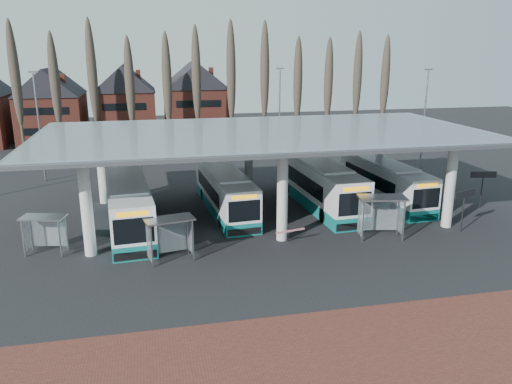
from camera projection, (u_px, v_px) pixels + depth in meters
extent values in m
plane|color=black|center=(292.00, 254.00, 30.42)|extent=(140.00, 140.00, 0.00)
cube|color=brown|center=(380.00, 374.00, 19.14)|extent=(70.00, 10.00, 0.03)
cylinder|color=silver|center=(87.00, 208.00, 29.50)|extent=(0.70, 0.70, 6.00)
cylinder|color=silver|center=(101.00, 167.00, 39.84)|extent=(0.70, 0.70, 6.00)
cylinder|color=silver|center=(282.00, 196.00, 31.95)|extent=(0.70, 0.70, 6.00)
cylinder|color=silver|center=(248.00, 160.00, 42.28)|extent=(0.70, 0.70, 6.00)
cylinder|color=silver|center=(450.00, 185.00, 34.39)|extent=(0.70, 0.70, 6.00)
cylinder|color=silver|center=(379.00, 154.00, 44.73)|extent=(0.70, 0.70, 6.00)
cube|color=gray|center=(263.00, 132.00, 36.22)|extent=(32.00, 16.00, 0.12)
cube|color=silver|center=(263.00, 131.00, 36.20)|extent=(31.50, 15.50, 0.04)
cone|color=#473D33|center=(18.00, 95.00, 54.96)|extent=(0.36, 0.36, 14.50)
ellipsoid|color=#473D33|center=(16.00, 79.00, 54.49)|extent=(1.10, 1.10, 11.02)
cone|color=#473D33|center=(56.00, 94.00, 55.78)|extent=(0.36, 0.36, 14.50)
ellipsoid|color=#473D33|center=(55.00, 78.00, 55.30)|extent=(1.10, 1.10, 11.02)
cone|color=#473D33|center=(94.00, 93.00, 56.59)|extent=(0.36, 0.36, 14.50)
ellipsoid|color=#473D33|center=(92.00, 78.00, 56.11)|extent=(1.10, 1.10, 11.02)
cone|color=#473D33|center=(130.00, 93.00, 57.41)|extent=(0.36, 0.36, 14.50)
ellipsoid|color=#473D33|center=(129.00, 77.00, 56.93)|extent=(1.10, 1.10, 11.02)
cone|color=#473D33|center=(165.00, 92.00, 58.22)|extent=(0.36, 0.36, 14.50)
ellipsoid|color=#473D33|center=(164.00, 77.00, 57.74)|extent=(1.10, 1.10, 11.02)
cone|color=#473D33|center=(199.00, 92.00, 59.04)|extent=(0.36, 0.36, 14.50)
ellipsoid|color=#473D33|center=(199.00, 77.00, 58.56)|extent=(1.10, 1.10, 11.02)
cone|color=#473D33|center=(233.00, 91.00, 59.85)|extent=(0.36, 0.36, 14.50)
ellipsoid|color=#473D33|center=(232.00, 76.00, 59.37)|extent=(1.10, 1.10, 11.02)
cone|color=#473D33|center=(265.00, 90.00, 60.67)|extent=(0.36, 0.36, 14.50)
ellipsoid|color=#473D33|center=(265.00, 76.00, 60.19)|extent=(1.10, 1.10, 11.02)
cone|color=#473D33|center=(297.00, 90.00, 61.48)|extent=(0.36, 0.36, 14.50)
ellipsoid|color=#473D33|center=(297.00, 75.00, 61.00)|extent=(1.10, 1.10, 11.02)
cone|color=#473D33|center=(327.00, 89.00, 62.29)|extent=(0.36, 0.36, 14.50)
ellipsoid|color=#473D33|center=(328.00, 75.00, 61.82)|extent=(1.10, 1.10, 11.02)
cone|color=#473D33|center=(357.00, 89.00, 63.11)|extent=(0.36, 0.36, 14.50)
ellipsoid|color=#473D33|center=(358.00, 75.00, 62.63)|extent=(1.10, 1.10, 11.02)
cone|color=#473D33|center=(386.00, 88.00, 63.92)|extent=(0.36, 0.36, 14.50)
ellipsoid|color=#473D33|center=(387.00, 74.00, 63.45)|extent=(1.10, 1.10, 11.02)
cube|color=brown|center=(53.00, 116.00, 66.63)|extent=(8.00, 10.00, 7.00)
pyramid|color=black|center=(47.00, 62.00, 64.71)|extent=(8.30, 10.30, 3.50)
cube|color=brown|center=(126.00, 114.00, 68.57)|extent=(8.00, 10.00, 7.00)
pyramid|color=black|center=(123.00, 62.00, 66.65)|extent=(8.30, 10.30, 3.50)
cube|color=brown|center=(196.00, 112.00, 70.50)|extent=(8.00, 10.00, 7.00)
pyramid|color=black|center=(194.00, 61.00, 68.58)|extent=(8.30, 10.30, 3.50)
cylinder|color=slate|center=(40.00, 129.00, 46.06)|extent=(0.16, 0.16, 10.00)
cube|color=slate|center=(33.00, 72.00, 44.66)|extent=(0.80, 0.15, 0.15)
cylinder|color=slate|center=(279.00, 116.00, 54.70)|extent=(0.16, 0.16, 10.00)
cube|color=slate|center=(280.00, 68.00, 53.30)|extent=(0.80, 0.15, 0.15)
cylinder|color=slate|center=(424.00, 120.00, 51.92)|extent=(0.16, 0.16, 10.00)
cube|color=slate|center=(429.00, 69.00, 50.52)|extent=(0.80, 0.15, 0.15)
cube|color=white|center=(128.00, 202.00, 34.57)|extent=(3.64, 12.56, 2.89)
cube|color=#0E6B68|center=(129.00, 221.00, 34.95)|extent=(3.66, 12.58, 0.93)
cube|color=white|center=(127.00, 181.00, 34.16)|extent=(2.97, 7.60, 0.19)
cube|color=black|center=(128.00, 198.00, 35.02)|extent=(3.40, 9.10, 1.14)
cube|color=black|center=(134.00, 231.00, 28.88)|extent=(2.31, 0.25, 1.55)
cube|color=black|center=(124.00, 179.00, 40.22)|extent=(2.23, 0.25, 1.24)
cube|color=orange|center=(133.00, 214.00, 28.60)|extent=(1.84, 0.20, 0.31)
cube|color=black|center=(136.00, 255.00, 29.32)|extent=(2.50, 0.29, 0.52)
cylinder|color=black|center=(113.00, 242.00, 31.00)|extent=(0.37, 1.01, 0.99)
cylinder|color=black|center=(152.00, 238.00, 31.67)|extent=(0.37, 1.01, 0.99)
cylinder|color=black|center=(111.00, 207.00, 37.93)|extent=(0.37, 1.01, 0.99)
cylinder|color=black|center=(143.00, 204.00, 38.60)|extent=(0.37, 1.01, 0.99)
cube|color=white|center=(225.00, 189.00, 38.16)|extent=(3.25, 11.72, 2.70)
cube|color=#0E6B68|center=(225.00, 205.00, 38.52)|extent=(3.27, 11.74, 0.87)
cube|color=white|center=(225.00, 171.00, 37.77)|extent=(2.69, 7.09, 0.17)
cube|color=black|center=(224.00, 186.00, 38.58)|extent=(3.07, 8.49, 1.06)
cube|color=black|center=(244.00, 211.00, 32.81)|extent=(2.16, 0.21, 1.45)
cube|color=black|center=(210.00, 171.00, 43.46)|extent=(2.09, 0.20, 1.16)
cube|color=orange|center=(244.00, 197.00, 32.55)|extent=(1.72, 0.17, 0.29)
cube|color=black|center=(244.00, 232.00, 33.22)|extent=(2.34, 0.24, 0.48)
cylinder|color=black|center=(221.00, 221.00, 34.82)|extent=(0.33, 0.94, 0.93)
cylinder|color=black|center=(252.00, 219.00, 35.42)|extent=(0.33, 0.94, 0.93)
cylinder|color=black|center=(203.00, 194.00, 41.33)|extent=(0.33, 0.94, 0.93)
cylinder|color=black|center=(229.00, 192.00, 41.93)|extent=(0.33, 0.94, 0.93)
cube|color=white|center=(319.00, 182.00, 39.61)|extent=(3.38, 12.95, 2.99)
cube|color=#0E6B68|center=(318.00, 199.00, 40.01)|extent=(3.40, 12.98, 0.96)
cube|color=white|center=(320.00, 163.00, 39.19)|extent=(2.84, 7.81, 0.19)
cube|color=black|center=(317.00, 179.00, 40.08)|extent=(3.24, 9.37, 1.18)
cube|color=black|center=(355.00, 204.00, 33.66)|extent=(2.40, 0.19, 1.60)
cube|color=black|center=(293.00, 163.00, 45.52)|extent=(2.32, 0.18, 1.28)
cube|color=orange|center=(356.00, 189.00, 33.37)|extent=(1.91, 0.15, 0.32)
cube|color=black|center=(354.00, 226.00, 34.11)|extent=(2.59, 0.22, 0.53)
cylinder|color=black|center=(324.00, 215.00, 35.92)|extent=(0.35, 1.04, 1.03)
cylinder|color=black|center=(355.00, 213.00, 36.54)|extent=(0.35, 1.04, 1.03)
cylinder|color=black|center=(289.00, 188.00, 43.16)|extent=(0.35, 1.04, 1.03)
cylinder|color=black|center=(315.00, 186.00, 43.78)|extent=(0.35, 1.04, 1.03)
cube|color=white|center=(384.00, 179.00, 40.96)|extent=(3.21, 11.78, 2.72)
cube|color=#0E6B68|center=(383.00, 195.00, 41.32)|extent=(3.23, 11.80, 0.87)
cube|color=white|center=(386.00, 163.00, 40.58)|extent=(2.67, 7.12, 0.17)
cube|color=black|center=(382.00, 177.00, 41.39)|extent=(3.04, 8.53, 1.07)
cube|color=black|center=(426.00, 198.00, 35.58)|extent=(2.18, 0.20, 1.46)
cube|color=black|center=(353.00, 163.00, 46.31)|extent=(2.10, 0.19, 1.16)
cube|color=orange|center=(427.00, 185.00, 35.32)|extent=(1.73, 0.16, 0.29)
cube|color=black|center=(424.00, 218.00, 35.99)|extent=(2.35, 0.23, 0.49)
cylinder|color=black|center=(395.00, 209.00, 37.61)|extent=(0.33, 0.95, 0.93)
cylinder|color=black|center=(421.00, 206.00, 38.20)|extent=(0.33, 0.95, 0.93)
cylinder|color=black|center=(353.00, 185.00, 44.16)|extent=(0.33, 0.95, 0.93)
cylinder|color=black|center=(375.00, 183.00, 44.75)|extent=(0.33, 0.95, 0.93)
cube|color=gray|center=(23.00, 239.00, 29.75)|extent=(0.09, 0.09, 2.30)
cube|color=gray|center=(60.00, 239.00, 29.70)|extent=(0.09, 0.09, 2.30)
cube|color=gray|center=(31.00, 233.00, 30.72)|extent=(0.09, 0.09, 2.30)
cube|color=gray|center=(66.00, 233.00, 30.67)|extent=(0.09, 0.09, 2.30)
cube|color=gray|center=(43.00, 217.00, 29.88)|extent=(2.80, 1.85, 0.09)
cube|color=silver|center=(49.00, 232.00, 30.73)|extent=(2.15, 0.55, 1.84)
cube|color=silver|center=(26.00, 235.00, 30.22)|extent=(0.27, 0.99, 1.84)
cube|color=silver|center=(64.00, 235.00, 30.17)|extent=(0.27, 0.99, 1.84)
cube|color=gray|center=(152.00, 247.00, 28.23)|extent=(0.10, 0.10, 2.52)
cube|color=gray|center=(193.00, 241.00, 29.16)|extent=(0.10, 0.10, 2.52)
cube|color=gray|center=(148.00, 240.00, 29.21)|extent=(0.10, 0.10, 2.52)
cube|color=gray|center=(188.00, 234.00, 30.14)|extent=(0.10, 0.10, 2.52)
cube|color=gray|center=(169.00, 219.00, 28.82)|extent=(3.05, 1.94, 0.10)
cube|color=silver|center=(168.00, 236.00, 29.70)|extent=(2.38, 0.52, 2.02)
cube|color=silver|center=(149.00, 243.00, 28.68)|extent=(0.26, 1.10, 2.02)
cube|color=silver|center=(191.00, 236.00, 29.66)|extent=(0.26, 1.10, 2.02)
cube|color=gray|center=(363.00, 222.00, 32.06)|extent=(0.10, 0.10, 2.74)
cube|color=gray|center=(404.00, 221.00, 32.11)|extent=(0.10, 0.10, 2.74)
cube|color=gray|center=(359.00, 216.00, 33.21)|extent=(0.10, 0.10, 2.74)
cube|color=gray|center=(398.00, 215.00, 33.26)|extent=(0.10, 0.10, 2.74)
cube|color=gray|center=(382.00, 198.00, 32.27)|extent=(3.31, 2.10, 0.11)
cube|color=silver|center=(378.00, 214.00, 33.28)|extent=(2.59, 0.55, 2.19)
cube|color=silver|center=(360.00, 218.00, 32.62)|extent=(0.28, 1.19, 2.19)
cube|color=silver|center=(402.00, 217.00, 32.67)|extent=(0.28, 1.19, 2.19)
cylinder|color=black|center=(463.00, 212.00, 33.86)|extent=(0.09, 0.09, 2.86)
cube|color=black|center=(465.00, 194.00, 33.52)|extent=(1.89, 0.73, 0.49)
cylinder|color=black|center=(482.00, 190.00, 38.91)|extent=(0.09, 0.09, 2.90)
cube|color=black|center=(484.00, 174.00, 38.56)|extent=(1.98, 0.48, 0.50)
cube|color=black|center=(288.00, 234.00, 32.31)|extent=(0.08, 0.08, 1.03)
cube|color=red|center=(290.00, 231.00, 31.77)|extent=(2.03, 0.59, 0.09)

